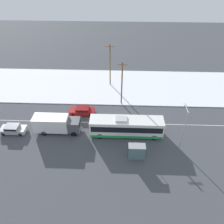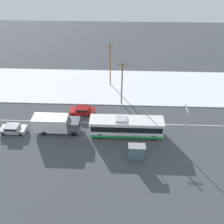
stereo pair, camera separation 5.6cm
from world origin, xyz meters
The scene contains 12 objects.
ground_plane centered at (0.00, 0.00, 0.00)m, with size 120.00×120.00×0.00m, color #424449.
snow_lot centered at (0.00, 12.16, 0.06)m, with size 80.00×13.98×0.12m.
lane_marking_center centered at (0.00, 0.00, 0.00)m, with size 60.00×0.12×0.00m.
city_bus centered at (0.41, -2.66, 1.62)m, with size 11.56×2.57×3.32m.
box_truck centered at (-10.96, -2.41, 1.67)m, with size 7.44×2.30×3.00m.
sedan_car centered at (-7.44, 2.30, 0.79)m, with size 4.47×1.80×1.44m.
parked_car_near_truck centered at (-18.05, -2.95, 0.78)m, with size 4.10×1.80×1.41m.
pedestrian_at_stop centered at (1.74, -6.16, 1.08)m, with size 0.63×0.28×1.76m.
bus_shelter centered at (1.81, -7.72, 1.66)m, with size 2.42×1.20×2.40m.
streetlamp centered at (8.43, -5.02, 4.45)m, with size 0.36×2.35×7.03m.
utility_pole_roadside centered at (-0.41, 5.79, 4.55)m, with size 1.80×0.24×8.73m.
utility_pole_snowlot centered at (-2.86, 12.72, 4.77)m, with size 1.80×0.24×9.16m.
Camera 1 is at (-0.91, -28.52, 24.99)m, focal length 35.00 mm.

